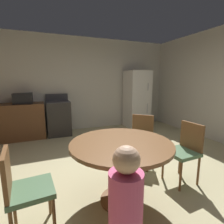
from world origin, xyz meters
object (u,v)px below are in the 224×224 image
(refrigerator, at_px, (137,99))
(chair_northeast, at_px, (141,137))
(oven_range, at_px, (59,118))
(chair_west, at_px, (23,187))
(microwave, at_px, (23,98))
(dining_table, at_px, (121,155))
(chair_east, at_px, (185,148))
(person_child, at_px, (125,221))

(refrigerator, bearing_deg, chair_northeast, -118.16)
(oven_range, distance_m, chair_west, 3.21)
(chair_northeast, bearing_deg, oven_range, -108.65)
(chair_northeast, bearing_deg, refrigerator, -163.81)
(microwave, height_order, dining_table, microwave)
(oven_range, relative_size, dining_table, 0.92)
(chair_west, bearing_deg, chair_east, -0.92)
(refrigerator, distance_m, chair_northeast, 2.59)
(refrigerator, relative_size, dining_table, 1.47)
(microwave, xyz_separation_m, dining_table, (1.27, -3.06, -0.43))
(dining_table, relative_size, chair_northeast, 1.38)
(microwave, relative_size, chair_west, 0.51)
(refrigerator, relative_size, chair_east, 2.02)
(chair_west, bearing_deg, dining_table, 0.00)
(microwave, xyz_separation_m, chair_west, (0.23, -3.15, -0.53))
(refrigerator, xyz_separation_m, chair_west, (-2.98, -3.10, -0.38))
(oven_range, distance_m, microwave, 1.00)
(chair_east, bearing_deg, person_child, 30.13)
(refrigerator, relative_size, person_child, 1.61)
(chair_east, bearing_deg, dining_table, 0.00)
(person_child, bearing_deg, dining_table, 0.00)
(refrigerator, height_order, dining_table, refrigerator)
(chair_northeast, height_order, chair_east, same)
(refrigerator, xyz_separation_m, person_child, (-2.32, -3.88, -0.30))
(dining_table, bearing_deg, refrigerator, 57.17)
(oven_range, height_order, chair_northeast, oven_range)
(oven_range, relative_size, person_child, 1.01)
(refrigerator, height_order, chair_west, refrigerator)
(chair_northeast, bearing_deg, chair_west, -20.39)
(refrigerator, xyz_separation_m, microwave, (-3.21, 0.05, 0.15))
(oven_range, distance_m, person_child, 3.94)
(refrigerator, distance_m, microwave, 3.22)
(oven_range, height_order, chair_west, oven_range)
(chair_northeast, height_order, chair_west, same)
(dining_table, relative_size, chair_east, 1.38)
(microwave, relative_size, person_child, 0.40)
(chair_east, bearing_deg, chair_west, 0.92)
(person_child, bearing_deg, chair_east, -33.53)
(oven_range, bearing_deg, microwave, -179.75)
(dining_table, bearing_deg, chair_east, 3.02)
(oven_range, height_order, dining_table, oven_range)
(chair_northeast, bearing_deg, dining_table, 0.00)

